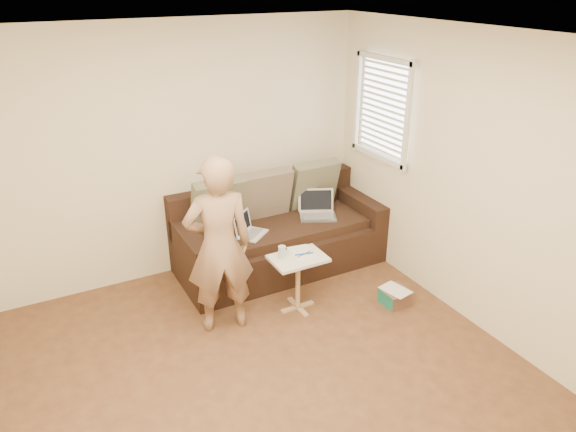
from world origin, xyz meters
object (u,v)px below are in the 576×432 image
object	(u,v)px
side_table	(298,283)
laptop_white	(253,235)
person	(219,246)
sofa	(280,231)
laptop_silver	(318,217)
drinking_glass	(282,252)
striped_box	(395,297)

from	to	relation	value
side_table	laptop_white	bearing A→B (deg)	102.00
person	sofa	bearing A→B (deg)	-133.23
laptop_silver	drinking_glass	xyz separation A→B (m)	(-0.81, -0.69, 0.10)
person	drinking_glass	distance (m)	0.63
laptop_white	person	world-z (taller)	person
striped_box	sofa	bearing A→B (deg)	118.58
sofa	side_table	world-z (taller)	sofa
person	drinking_glass	world-z (taller)	person
sofa	striped_box	size ratio (longest dim) A/B	8.68
striped_box	laptop_silver	bearing A→B (deg)	100.36
side_table	drinking_glass	size ratio (longest dim) A/B	4.68
laptop_white	drinking_glass	distance (m)	0.64
laptop_silver	person	world-z (taller)	person
laptop_silver	side_table	xyz separation A→B (m)	(-0.67, -0.75, -0.24)
sofa	laptop_white	distance (m)	0.40
laptop_silver	laptop_white	world-z (taller)	laptop_silver
laptop_white	laptop_silver	bearing A→B (deg)	-34.52
laptop_white	side_table	bearing A→B (deg)	-116.57
sofa	drinking_glass	size ratio (longest dim) A/B	18.33
person	side_table	size ratio (longest dim) A/B	2.92
person	striped_box	size ratio (longest dim) A/B	6.48
person	side_table	world-z (taller)	person
person	side_table	xyz separation A→B (m)	(0.74, -0.08, -0.54)
drinking_glass	laptop_silver	bearing A→B (deg)	40.54
sofa	striped_box	world-z (taller)	sofa
sofa	person	world-z (taller)	person
striped_box	side_table	bearing A→B (deg)	156.31
laptop_white	drinking_glass	xyz separation A→B (m)	(0.01, -0.63, 0.10)
laptop_silver	person	bearing A→B (deg)	-129.11
laptop_silver	striped_box	distance (m)	1.23
person	striped_box	xyz separation A→B (m)	(1.61, -0.47, -0.74)
sofa	laptop_white	xyz separation A→B (m)	(-0.37, -0.12, 0.10)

